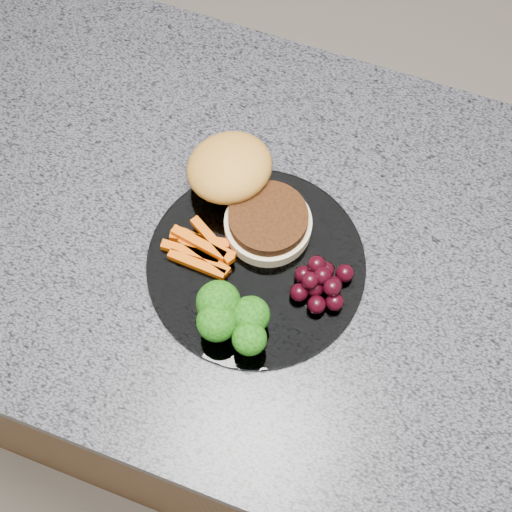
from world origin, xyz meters
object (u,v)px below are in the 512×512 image
(island_cabinet, at_px, (279,359))
(plate, at_px, (256,264))
(burger, at_px, (243,189))
(grape_bunch, at_px, (321,283))

(island_cabinet, distance_m, plate, 0.48)
(island_cabinet, distance_m, burger, 0.51)
(island_cabinet, height_order, grape_bunch, grape_bunch)
(plate, bearing_deg, grape_bunch, -2.80)
(island_cabinet, relative_size, grape_bunch, 17.16)
(burger, xyz_separation_m, grape_bunch, (0.13, -0.08, -0.01))
(burger, bearing_deg, plate, -35.01)
(plate, height_order, burger, burger)
(burger, bearing_deg, island_cabinet, -2.44)
(island_cabinet, height_order, plate, plate)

